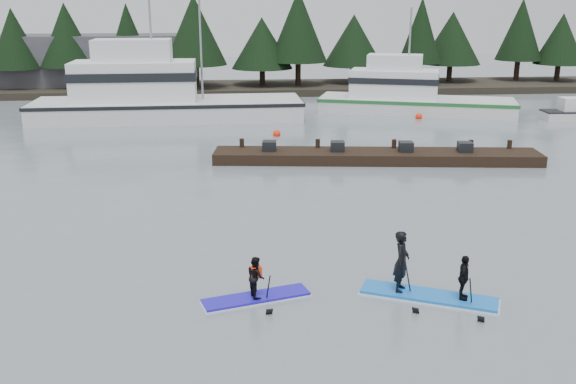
{
  "coord_description": "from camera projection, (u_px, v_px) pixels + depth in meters",
  "views": [
    {
      "loc": [
        -2.07,
        -16.86,
        7.97
      ],
      "look_at": [
        0.0,
        6.0,
        1.1
      ],
      "focal_mm": 40.0,
      "sensor_mm": 36.0,
      "label": 1
    }
  ],
  "objects": [
    {
      "name": "treeline",
      "position": [
        253.0,
        91.0,
        58.62
      ],
      "size": [
        60.0,
        4.0,
        8.0
      ],
      "primitive_type": null,
      "color": "black",
      "rests_on": "ground"
    },
    {
      "name": "buoy_c",
      "position": [
        419.0,
        119.0,
        45.09
      ],
      "size": [
        0.48,
        0.48,
        0.48
      ],
      "primitive_type": "sphere",
      "color": "#FF2A0C",
      "rests_on": "ground"
    },
    {
      "name": "far_shore",
      "position": [
        253.0,
        88.0,
        58.54
      ],
      "size": [
        70.0,
        8.0,
        0.6
      ],
      "primitive_type": "cube",
      "color": "#2D281E",
      "rests_on": "ground"
    },
    {
      "name": "paddleboard_solo",
      "position": [
        256.0,
        286.0,
        17.68
      ],
      "size": [
        3.07,
        1.52,
        1.78
      ],
      "rotation": [
        0.0,
        0.0,
        0.28
      ],
      "color": "#1E14C2",
      "rests_on": "ground"
    },
    {
      "name": "floating_dock",
      "position": [
        376.0,
        156.0,
        32.95
      ],
      "size": [
        16.79,
        4.15,
        0.55
      ],
      "primitive_type": "cube",
      "rotation": [
        0.0,
        0.0,
        -0.12
      ],
      "color": "black",
      "rests_on": "ground"
    },
    {
      "name": "fishing_boat_large",
      "position": [
        160.0,
        108.0,
        44.68
      ],
      "size": [
        18.5,
        5.42,
        10.31
      ],
      "rotation": [
        0.0,
        0.0,
        0.02
      ],
      "color": "silver",
      "rests_on": "ground"
    },
    {
      "name": "buoy_a",
      "position": [
        91.0,
        125.0,
        42.75
      ],
      "size": [
        0.52,
        0.52,
        0.52
      ],
      "primitive_type": "sphere",
      "color": "#FF2A0C",
      "rests_on": "ground"
    },
    {
      "name": "paddleboard_duo",
      "position": [
        426.0,
        278.0,
        17.73
      ],
      "size": [
        3.76,
        2.36,
        2.33
      ],
      "rotation": [
        0.0,
        0.0,
        -0.43
      ],
      "color": "blue",
      "rests_on": "ground"
    },
    {
      "name": "waterfront_building",
      "position": [
        98.0,
        63.0,
        58.6
      ],
      "size": [
        18.0,
        6.0,
        5.0
      ],
      "primitive_type": "cube",
      "color": "#4C4C51",
      "rests_on": "ground"
    },
    {
      "name": "fishing_boat_medium",
      "position": [
        410.0,
        105.0,
        47.35
      ],
      "size": [
        14.57,
        8.13,
        8.41
      ],
      "rotation": [
        0.0,
        0.0,
        -0.31
      ],
      "color": "silver",
      "rests_on": "ground"
    },
    {
      "name": "ground",
      "position": [
        307.0,
        287.0,
        18.55
      ],
      "size": [
        160.0,
        160.0,
        0.0
      ],
      "primitive_type": "plane",
      "color": "slate",
      "rests_on": "ground"
    },
    {
      "name": "buoy_b",
      "position": [
        277.0,
        136.0,
        39.29
      ],
      "size": [
        0.48,
        0.48,
        0.48
      ],
      "primitive_type": "sphere",
      "color": "#FF2A0C",
      "rests_on": "ground"
    }
  ]
}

